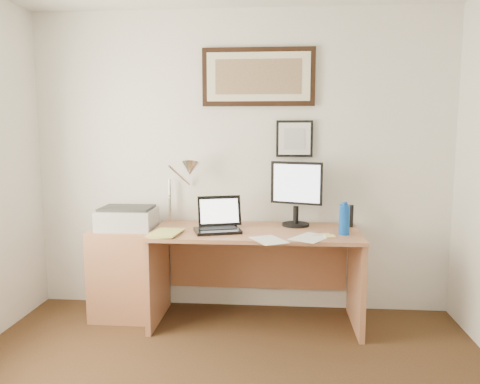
# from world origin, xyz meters

# --- Properties ---
(wall_back) EXTENTS (3.50, 0.02, 2.50)m
(wall_back) POSITION_xyz_m (0.00, 2.00, 1.25)
(wall_back) COLOR white
(wall_back) RESTS_ON ground
(side_cabinet) EXTENTS (0.50, 0.40, 0.73)m
(side_cabinet) POSITION_xyz_m (-0.92, 1.68, 0.36)
(side_cabinet) COLOR #A16543
(side_cabinet) RESTS_ON floor
(water_bottle) EXTENTS (0.08, 0.08, 0.22)m
(water_bottle) POSITION_xyz_m (0.81, 1.54, 0.86)
(water_bottle) COLOR #0D48B1
(water_bottle) RESTS_ON desk
(bottle_cap) EXTENTS (0.04, 0.04, 0.02)m
(bottle_cap) POSITION_xyz_m (0.81, 1.54, 0.98)
(bottle_cap) COLOR #0D48B1
(bottle_cap) RESTS_ON water_bottle
(speaker) EXTENTS (0.09, 0.08, 0.17)m
(speaker) POSITION_xyz_m (0.89, 1.84, 0.84)
(speaker) COLOR black
(speaker) RESTS_ON desk
(paper_sheet_a) EXTENTS (0.30, 0.33, 0.00)m
(paper_sheet_a) POSITION_xyz_m (0.26, 1.31, 0.75)
(paper_sheet_a) COLOR white
(paper_sheet_a) RESTS_ON desk
(paper_sheet_b) EXTENTS (0.34, 0.37, 0.00)m
(paper_sheet_b) POSITION_xyz_m (0.56, 1.40, 0.75)
(paper_sheet_b) COLOR white
(paper_sheet_b) RESTS_ON desk
(sticky_pad) EXTENTS (0.09, 0.09, 0.01)m
(sticky_pad) POSITION_xyz_m (0.70, 1.44, 0.76)
(sticky_pad) COLOR #FFEF78
(sticky_pad) RESTS_ON desk
(marker_pen) EXTENTS (0.14, 0.06, 0.02)m
(marker_pen) POSITION_xyz_m (0.63, 1.48, 0.76)
(marker_pen) COLOR white
(marker_pen) RESTS_ON desk
(book) EXTENTS (0.24, 0.31, 0.02)m
(book) POSITION_xyz_m (-0.61, 1.44, 0.76)
(book) COLOR #C8C65E
(book) RESTS_ON desk
(desk) EXTENTS (1.60, 0.70, 0.75)m
(desk) POSITION_xyz_m (0.15, 1.72, 0.51)
(desk) COLOR #A16543
(desk) RESTS_ON floor
(laptop) EXTENTS (0.40, 0.39, 0.26)m
(laptop) POSITION_xyz_m (-0.14, 1.59, 0.81)
(laptop) COLOR black
(laptop) RESTS_ON desk
(lcd_monitor) EXTENTS (0.41, 0.22, 0.52)m
(lcd_monitor) POSITION_xyz_m (0.47, 1.82, 1.04)
(lcd_monitor) COLOR black
(lcd_monitor) RESTS_ON desk
(printer) EXTENTS (0.44, 0.34, 0.18)m
(printer) POSITION_xyz_m (-0.89, 1.69, 0.82)
(printer) COLOR #ADADB0
(printer) RESTS_ON side_cabinet
(desk_lamp) EXTENTS (0.29, 0.27, 0.53)m
(desk_lamp) POSITION_xyz_m (-0.41, 1.81, 1.19)
(desk_lamp) COLOR silver
(desk_lamp) RESTS_ON desk
(picture_large) EXTENTS (0.92, 0.04, 0.47)m
(picture_large) POSITION_xyz_m (0.15, 1.97, 1.95)
(picture_large) COLOR black
(picture_large) RESTS_ON wall_back
(picture_small) EXTENTS (0.30, 0.03, 0.30)m
(picture_small) POSITION_xyz_m (0.45, 1.97, 1.45)
(picture_small) COLOR black
(picture_small) RESTS_ON wall_back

